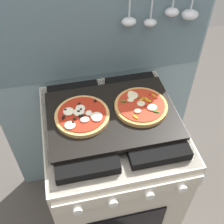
{
  "coord_description": "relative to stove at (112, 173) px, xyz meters",
  "views": [
    {
      "loc": [
        -0.17,
        -0.78,
        1.77
      ],
      "look_at": [
        0.0,
        0.0,
        0.93
      ],
      "focal_mm": 44.95,
      "sensor_mm": 36.0,
      "label": 1
    }
  ],
  "objects": [
    {
      "name": "stove",
      "position": [
        0.0,
        0.0,
        0.0
      ],
      "size": [
        0.6,
        0.64,
        0.9
      ],
      "color": "beige",
      "rests_on": "ground_plane"
    },
    {
      "name": "pizza_left",
      "position": [
        -0.12,
        0.01,
        0.48
      ],
      "size": [
        0.23,
        0.23,
        0.03
      ],
      "color": "tan",
      "rests_on": "baking_tray"
    },
    {
      "name": "ground_plane",
      "position": [
        0.0,
        0.0,
        -0.45
      ],
      "size": [
        4.0,
        4.0,
        0.0
      ],
      "primitive_type": "plane",
      "color": "#4C4742"
    },
    {
      "name": "kitchen_backsplash",
      "position": [
        0.0,
        0.34,
        0.34
      ],
      "size": [
        1.1,
        0.09,
        1.55
      ],
      "color": "#7A939E",
      "rests_on": "ground_plane"
    },
    {
      "name": "baking_tray",
      "position": [
        0.0,
        0.0,
        0.46
      ],
      "size": [
        0.54,
        0.38,
        0.02
      ],
      "primitive_type": "cube",
      "color": "black",
      "rests_on": "stove"
    },
    {
      "name": "pizza_right",
      "position": [
        0.13,
        0.01,
        0.48
      ],
      "size": [
        0.23,
        0.23,
        0.03
      ],
      "color": "tan",
      "rests_on": "baking_tray"
    }
  ]
}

